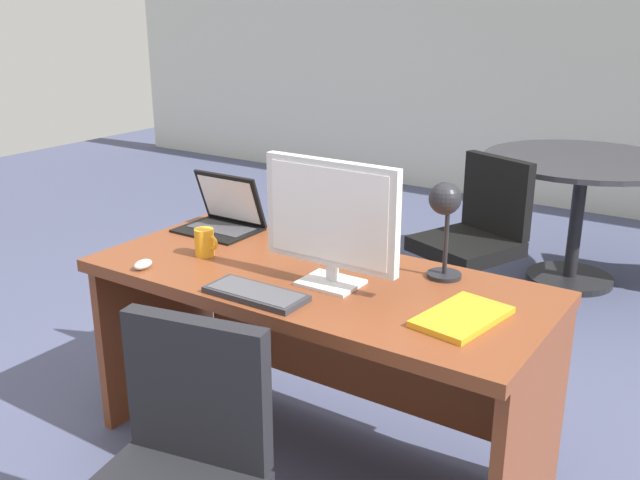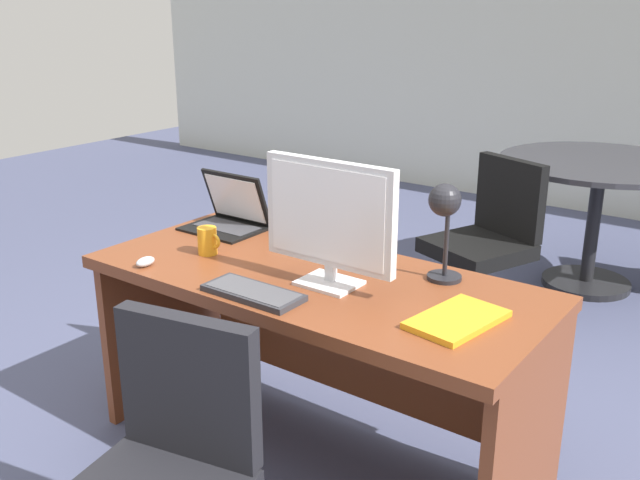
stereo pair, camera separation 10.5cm
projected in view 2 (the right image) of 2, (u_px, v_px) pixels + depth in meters
ground at (478, 321)px, 3.90m from camera, size 12.00×12.00×0.00m
back_wall at (632, 37)px, 5.41m from camera, size 10.00×0.10×2.80m
desk at (321, 322)px, 2.61m from camera, size 1.66×0.72×0.75m
monitor at (329, 218)px, 2.35m from camera, size 0.50×0.16×0.43m
laptop at (231, 211)px, 3.02m from camera, size 0.32×0.25×0.24m
keyboard at (253, 293)px, 2.34m from camera, size 0.34×0.14×0.02m
mouse at (145, 262)px, 2.59m from camera, size 0.04×0.08×0.03m
desk_lamp at (445, 212)px, 2.38m from camera, size 0.12×0.14×0.35m
book at (457, 319)px, 2.14m from camera, size 0.24×0.34×0.02m
coffee_mug at (208, 241)px, 2.71m from camera, size 0.10×0.07×0.11m
meeting_table at (597, 192)px, 4.20m from camera, size 1.16×1.16×0.79m
meeting_chair_far at (484, 257)px, 3.82m from camera, size 0.60×0.61×0.88m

